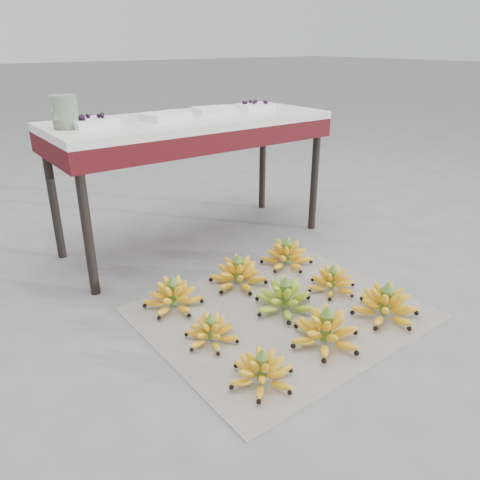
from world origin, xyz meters
TOP-DOWN VIEW (x-y plane):
  - ground at (0.00, 0.00)m, footprint 60.00×60.00m
  - newspaper_mat at (-0.08, -0.00)m, footprint 1.27×1.07m
  - bunch_front_left at (-0.47, -0.34)m, footprint 0.31×0.31m
  - bunch_front_center at (-0.09, -0.31)m, footprint 0.40×0.40m
  - bunch_front_right at (0.29, -0.32)m, footprint 0.40×0.40m
  - bunch_mid_left at (-0.48, -0.00)m, footprint 0.27×0.27m
  - bunch_mid_center at (-0.05, 0.00)m, footprint 0.35×0.35m
  - bunch_mid_right at (0.27, 0.00)m, footprint 0.32×0.32m
  - bunch_back_left at (-0.47, 0.35)m, footprint 0.36×0.36m
  - bunch_back_center at (-0.08, 0.34)m, footprint 0.31×0.31m
  - bunch_back_right at (0.28, 0.37)m, footprint 0.37×0.37m
  - vendor_table at (0.05, 1.00)m, footprint 1.67×0.67m
  - tray_far_left at (-0.54, 1.02)m, footprint 0.27×0.21m
  - tray_left at (-0.13, 0.98)m, footprint 0.27×0.21m
  - tray_right at (0.23, 1.01)m, footprint 0.27×0.21m
  - tray_far_right at (0.53, 1.00)m, footprint 0.24×0.18m
  - glass_jar at (-0.67, 1.02)m, footprint 0.14×0.14m

SIDE VIEW (x-z plane):
  - ground at x=0.00m, z-range 0.00..0.00m
  - newspaper_mat at x=-0.08m, z-range 0.00..0.01m
  - bunch_mid_left at x=-0.48m, z-range -0.02..0.13m
  - bunch_mid_right at x=0.27m, z-range -0.02..0.14m
  - bunch_front_left at x=-0.47m, z-range -0.02..0.14m
  - bunch_back_left at x=-0.47m, z-range -0.02..0.15m
  - bunch_back_right at x=0.28m, z-range -0.02..0.16m
  - bunch_back_center at x=-0.08m, z-range -0.02..0.16m
  - bunch_mid_center at x=-0.05m, z-range -0.02..0.16m
  - bunch_front_center at x=-0.09m, z-range -0.02..0.16m
  - bunch_front_right at x=0.29m, z-range -0.02..0.16m
  - vendor_table at x=0.05m, z-range 0.31..1.11m
  - tray_right at x=0.23m, z-range 0.80..0.84m
  - tray_left at x=-0.13m, z-range 0.80..0.84m
  - tray_far_right at x=0.53m, z-range 0.79..0.85m
  - tray_far_left at x=-0.54m, z-range 0.79..0.85m
  - glass_jar at x=-0.67m, z-range 0.80..0.96m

